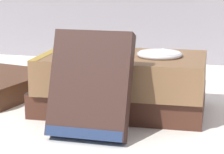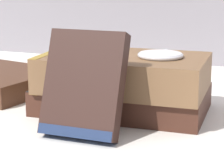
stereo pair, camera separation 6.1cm
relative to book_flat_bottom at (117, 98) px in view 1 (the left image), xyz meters
name	(u,v)px [view 1 (the left image)]	position (x,y,z in m)	size (l,w,h in m)	color
ground_plane	(100,112)	(-0.02, -0.01, -0.02)	(3.00, 3.00, 0.00)	white
book_flat_bottom	(117,98)	(0.00, 0.00, 0.00)	(0.24, 0.15, 0.03)	#422319
book_flat_top	(119,72)	(0.01, -0.01, 0.04)	(0.23, 0.14, 0.05)	brown
book_leaning_front	(90,89)	(0.00, -0.11, 0.04)	(0.09, 0.06, 0.13)	#331E19
pocket_watch	(160,54)	(0.06, 0.00, 0.07)	(0.06, 0.06, 0.01)	silver
reading_glasses	(121,82)	(-0.03, 0.16, -0.02)	(0.12, 0.09, 0.00)	#4C3828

